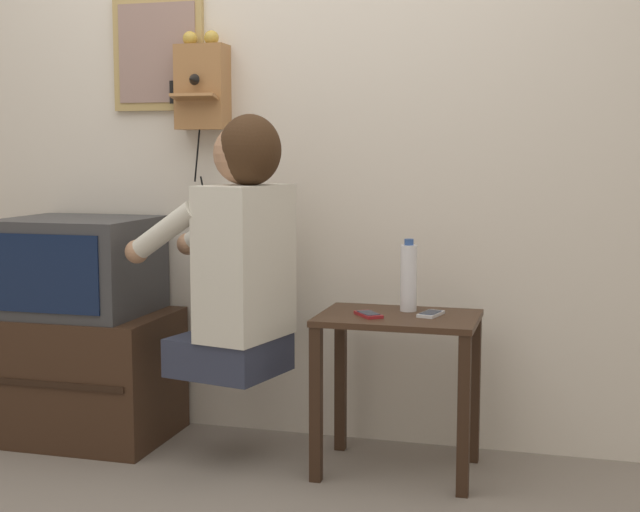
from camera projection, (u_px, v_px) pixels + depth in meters
The scene contains 10 objects.
wall_back at pixel (281, 120), 3.55m from camera, with size 6.80×0.05×2.55m.
side_table at pixel (398, 351), 3.17m from camera, with size 0.56×0.40×0.57m.
person at pixel (239, 250), 3.21m from camera, with size 0.60×0.48×0.95m.
tv_stand at pixel (84, 375), 3.59m from camera, with size 0.69×0.50×0.51m.
television at pixel (78, 266), 3.55m from camera, with size 0.56×0.50×0.38m.
wall_phone_antique at pixel (202, 85), 3.54m from camera, with size 0.24×0.18×0.76m.
framed_picture at pixel (158, 53), 3.62m from camera, with size 0.39×0.03×0.46m.
cell_phone_held at pixel (368, 314), 3.13m from camera, with size 0.12×0.14×0.01m.
cell_phone_spare at pixel (431, 314), 3.14m from camera, with size 0.09×0.13×0.01m.
water_bottle at pixel (409, 277), 3.22m from camera, with size 0.06×0.06×0.26m.
Camera 1 is at (1.11, -2.22, 1.15)m, focal length 50.00 mm.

